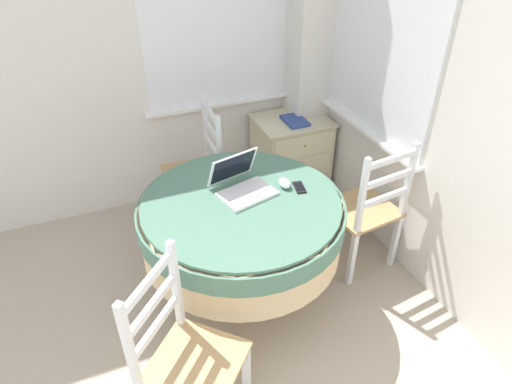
{
  "coord_description": "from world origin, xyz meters",
  "views": [
    {
      "loc": [
        0.26,
        -0.39,
        2.23
      ],
      "look_at": [
        1.1,
        1.69,
        0.67
      ],
      "focal_mm": 32.0,
      "sensor_mm": 36.0,
      "label": 1
    }
  ],
  "objects_px": {
    "corner_cabinet": "(291,155)",
    "book_on_cabinet": "(295,121)",
    "computer_mouse": "(285,183)",
    "dining_chair_near_right_window": "(367,210)",
    "dining_chair_near_back_window": "(198,172)",
    "dining_chair_camera_near": "(185,360)",
    "laptop": "(242,184)",
    "round_dining_table": "(242,222)",
    "cell_phone": "(299,187)"
  },
  "relations": [
    {
      "from": "corner_cabinet",
      "to": "laptop",
      "type": "bearing_deg",
      "value": -130.0
    },
    {
      "from": "round_dining_table",
      "to": "laptop",
      "type": "height_order",
      "value": "laptop"
    },
    {
      "from": "round_dining_table",
      "to": "dining_chair_near_back_window",
      "type": "height_order",
      "value": "dining_chair_near_back_window"
    },
    {
      "from": "cell_phone",
      "to": "round_dining_table",
      "type": "bearing_deg",
      "value": 179.31
    },
    {
      "from": "round_dining_table",
      "to": "book_on_cabinet",
      "type": "xyz_separation_m",
      "value": [
        0.81,
        0.97,
        0.06
      ]
    },
    {
      "from": "computer_mouse",
      "to": "corner_cabinet",
      "type": "relative_size",
      "value": 0.15
    },
    {
      "from": "computer_mouse",
      "to": "corner_cabinet",
      "type": "bearing_deg",
      "value": 61.49
    },
    {
      "from": "dining_chair_near_right_window",
      "to": "book_on_cabinet",
      "type": "distance_m",
      "value": 1.01
    },
    {
      "from": "dining_chair_camera_near",
      "to": "book_on_cabinet",
      "type": "height_order",
      "value": "dining_chair_camera_near"
    },
    {
      "from": "dining_chair_near_right_window",
      "to": "cell_phone",
      "type": "bearing_deg",
      "value": 178.0
    },
    {
      "from": "laptop",
      "to": "corner_cabinet",
      "type": "bearing_deg",
      "value": 50.0
    },
    {
      "from": "laptop",
      "to": "dining_chair_near_back_window",
      "type": "xyz_separation_m",
      "value": [
        -0.07,
        0.75,
        -0.34
      ]
    },
    {
      "from": "cell_phone",
      "to": "dining_chair_near_back_window",
      "type": "distance_m",
      "value": 0.97
    },
    {
      "from": "laptop",
      "to": "cell_phone",
      "type": "relative_size",
      "value": 2.9
    },
    {
      "from": "round_dining_table",
      "to": "dining_chair_near_right_window",
      "type": "distance_m",
      "value": 0.86
    },
    {
      "from": "round_dining_table",
      "to": "laptop",
      "type": "xyz_separation_m",
      "value": [
        0.04,
        0.09,
        0.19
      ]
    },
    {
      "from": "dining_chair_camera_near",
      "to": "corner_cabinet",
      "type": "height_order",
      "value": "dining_chair_camera_near"
    },
    {
      "from": "round_dining_table",
      "to": "dining_chair_near_right_window",
      "type": "xyz_separation_m",
      "value": [
        0.85,
        -0.02,
        -0.14
      ]
    },
    {
      "from": "dining_chair_near_back_window",
      "to": "dining_chair_near_right_window",
      "type": "xyz_separation_m",
      "value": [
        0.88,
        -0.86,
        0.0
      ]
    },
    {
      "from": "dining_chair_near_back_window",
      "to": "dining_chair_near_right_window",
      "type": "height_order",
      "value": "same"
    },
    {
      "from": "cell_phone",
      "to": "book_on_cabinet",
      "type": "height_order",
      "value": "cell_phone"
    },
    {
      "from": "dining_chair_camera_near",
      "to": "round_dining_table",
      "type": "bearing_deg",
      "value": 51.83
    },
    {
      "from": "cell_phone",
      "to": "book_on_cabinet",
      "type": "xyz_separation_m",
      "value": [
        0.45,
        0.97,
        -0.09
      ]
    },
    {
      "from": "laptop",
      "to": "cell_phone",
      "type": "height_order",
      "value": "laptop"
    },
    {
      "from": "cell_phone",
      "to": "corner_cabinet",
      "type": "bearing_deg",
      "value": 65.92
    },
    {
      "from": "dining_chair_near_back_window",
      "to": "laptop",
      "type": "bearing_deg",
      "value": -84.69
    },
    {
      "from": "round_dining_table",
      "to": "computer_mouse",
      "type": "distance_m",
      "value": 0.33
    },
    {
      "from": "laptop",
      "to": "dining_chair_camera_near",
      "type": "bearing_deg",
      "value": -126.58
    },
    {
      "from": "dining_chair_near_back_window",
      "to": "dining_chair_near_right_window",
      "type": "distance_m",
      "value": 1.23
    },
    {
      "from": "dining_chair_camera_near",
      "to": "book_on_cabinet",
      "type": "xyz_separation_m",
      "value": [
        1.33,
        1.63,
        0.2
      ]
    },
    {
      "from": "dining_chair_camera_near",
      "to": "book_on_cabinet",
      "type": "bearing_deg",
      "value": 50.76
    },
    {
      "from": "laptop",
      "to": "corner_cabinet",
      "type": "distance_m",
      "value": 1.29
    },
    {
      "from": "book_on_cabinet",
      "to": "computer_mouse",
      "type": "bearing_deg",
      "value": -119.58
    },
    {
      "from": "computer_mouse",
      "to": "dining_chair_near_right_window",
      "type": "bearing_deg",
      "value": -6.16
    },
    {
      "from": "laptop",
      "to": "dining_chair_near_back_window",
      "type": "relative_size",
      "value": 0.38
    },
    {
      "from": "round_dining_table",
      "to": "computer_mouse",
      "type": "relative_size",
      "value": 12.22
    },
    {
      "from": "computer_mouse",
      "to": "dining_chair_near_back_window",
      "type": "bearing_deg",
      "value": 111.38
    },
    {
      "from": "laptop",
      "to": "dining_chair_near_right_window",
      "type": "bearing_deg",
      "value": -8.02
    },
    {
      "from": "round_dining_table",
      "to": "computer_mouse",
      "type": "xyz_separation_m",
      "value": [
        0.28,
        0.04,
        0.17
      ]
    },
    {
      "from": "dining_chair_near_right_window",
      "to": "corner_cabinet",
      "type": "bearing_deg",
      "value": 92.09
    },
    {
      "from": "cell_phone",
      "to": "dining_chair_camera_near",
      "type": "xyz_separation_m",
      "value": [
        -0.88,
        -0.66,
        -0.29
      ]
    },
    {
      "from": "round_dining_table",
      "to": "book_on_cabinet",
      "type": "distance_m",
      "value": 1.26
    },
    {
      "from": "computer_mouse",
      "to": "corner_cabinet",
      "type": "xyz_separation_m",
      "value": [
        0.53,
        0.97,
        -0.45
      ]
    },
    {
      "from": "laptop",
      "to": "book_on_cabinet",
      "type": "distance_m",
      "value": 1.17
    },
    {
      "from": "corner_cabinet",
      "to": "book_on_cabinet",
      "type": "relative_size",
      "value": 2.74
    },
    {
      "from": "round_dining_table",
      "to": "corner_cabinet",
      "type": "relative_size",
      "value": 1.82
    },
    {
      "from": "cell_phone",
      "to": "dining_chair_near_right_window",
      "type": "relative_size",
      "value": 0.13
    },
    {
      "from": "computer_mouse",
      "to": "dining_chair_camera_near",
      "type": "distance_m",
      "value": 1.11
    },
    {
      "from": "computer_mouse",
      "to": "dining_chair_near_right_window",
      "type": "xyz_separation_m",
      "value": [
        0.57,
        -0.06,
        -0.31
      ]
    },
    {
      "from": "cell_phone",
      "to": "corner_cabinet",
      "type": "distance_m",
      "value": 1.19
    }
  ]
}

